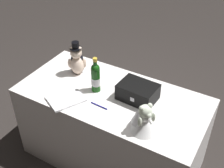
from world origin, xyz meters
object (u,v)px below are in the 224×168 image
guestbook (66,99)px  gift_case_black (138,92)px  champagne_bottle (96,77)px  teddy_bear_groom (77,61)px  signing_pen (99,106)px  teddy_bear_bride (143,119)px

guestbook → gift_case_black: bearing=59.2°
champagne_bottle → gift_case_black: 0.34m
teddy_bear_groom → champagne_bottle: teddy_bear_groom is taller
signing_pen → teddy_bear_bride: bearing=-7.3°
teddy_bear_bride → signing_pen: (-0.38, 0.05, -0.09)m
guestbook → teddy_bear_groom: bearing=139.3°
teddy_bear_groom → guestbook: (0.13, -0.34, -0.11)m
champagne_bottle → teddy_bear_bride: bearing=-22.0°
teddy_bear_groom → teddy_bear_bride: size_ratio=1.28×
guestbook → champagne_bottle: bearing=85.6°
teddy_bear_groom → teddy_bear_bride: 0.83m
teddy_bear_groom → signing_pen: (0.38, -0.28, -0.11)m
champagne_bottle → gift_case_black: size_ratio=1.01×
teddy_bear_groom → guestbook: 0.38m
gift_case_black → guestbook: 0.54m
champagne_bottle → signing_pen: 0.23m
teddy_bear_bride → gift_case_black: bearing=122.5°
champagne_bottle → guestbook: 0.27m
signing_pen → gift_case_black: size_ratio=0.51×
teddy_bear_groom → champagne_bottle: bearing=-25.5°
teddy_bear_groom → gift_case_black: 0.60m
champagne_bottle → guestbook: bearing=-122.0°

